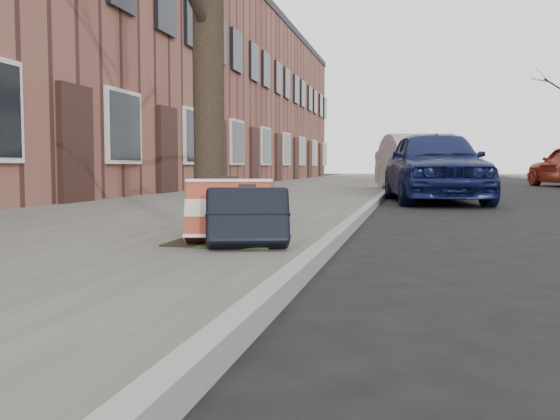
% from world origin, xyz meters
% --- Properties ---
extents(ground, '(120.00, 120.00, 0.00)m').
position_xyz_m(ground, '(0.00, 0.00, 0.00)').
color(ground, black).
rests_on(ground, ground).
extents(near_sidewalk, '(5.00, 70.00, 0.12)m').
position_xyz_m(near_sidewalk, '(-3.70, 15.00, 0.06)').
color(near_sidewalk, slate).
rests_on(near_sidewalk, ground).
extents(house_near, '(6.80, 40.00, 7.00)m').
position_xyz_m(house_near, '(-9.60, 16.00, 3.50)').
color(house_near, brown).
rests_on(house_near, ground).
extents(dirt_patch, '(0.85, 0.85, 0.02)m').
position_xyz_m(dirt_patch, '(-2.00, 1.20, 0.13)').
color(dirt_patch, black).
rests_on(dirt_patch, near_sidewalk).
extents(suitcase_red, '(0.71, 0.49, 0.50)m').
position_xyz_m(suitcase_red, '(-1.94, 0.99, 0.37)').
color(suitcase_red, maroon).
rests_on(suitcase_red, near_sidewalk).
extents(suitcase_navy, '(0.68, 0.51, 0.47)m').
position_xyz_m(suitcase_navy, '(-1.74, 0.79, 0.36)').
color(suitcase_navy, black).
rests_on(suitcase_navy, near_sidewalk).
extents(car_near_front, '(2.35, 4.58, 1.49)m').
position_xyz_m(car_near_front, '(-0.16, 9.45, 0.75)').
color(car_near_front, '#111948').
rests_on(car_near_front, ground).
extents(car_near_mid, '(2.72, 5.01, 1.57)m').
position_xyz_m(car_near_mid, '(-0.36, 12.73, 0.78)').
color(car_near_mid, '#ACB0B4').
rests_on(car_near_mid, ground).
extents(car_near_back, '(3.09, 5.64, 1.50)m').
position_xyz_m(car_near_back, '(-0.02, 22.86, 0.75)').
color(car_near_back, '#3B3A40').
rests_on(car_near_back, ground).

